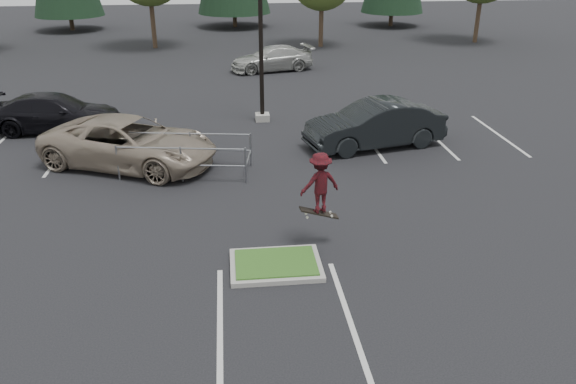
{
  "coord_description": "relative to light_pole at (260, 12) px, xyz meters",
  "views": [
    {
      "loc": [
        -0.99,
        -11.6,
        7.3
      ],
      "look_at": [
        0.46,
        1.5,
        1.31
      ],
      "focal_mm": 35.0,
      "sensor_mm": 36.0,
      "label": 1
    }
  ],
  "objects": [
    {
      "name": "light_pole",
      "position": [
        0.0,
        0.0,
        0.0
      ],
      "size": [
        0.7,
        0.6,
        10.12
      ],
      "color": "gray",
      "rests_on": "ground"
    },
    {
      "name": "car_r_charc",
      "position": [
        4.0,
        -3.79,
        -3.69
      ],
      "size": [
        5.53,
        2.97,
        1.73
      ],
      "primitive_type": "imported",
      "rotation": [
        0.0,
        0.0,
        4.94
      ],
      "color": "black",
      "rests_on": "ground"
    },
    {
      "name": "cart_corral",
      "position": [
        -3.42,
        -5.62,
        -3.8
      ],
      "size": [
        4.43,
        2.17,
        1.2
      ],
      "rotation": [
        0.0,
        0.0,
        -0.16
      ],
      "color": "gray",
      "rests_on": "ground"
    },
    {
      "name": "grass_median",
      "position": [
        -0.5,
        -12.0,
        -4.48
      ],
      "size": [
        2.2,
        1.6,
        0.16
      ],
      "color": "gray",
      "rests_on": "ground"
    },
    {
      "name": "stall_lines",
      "position": [
        -1.85,
        -5.98,
        -4.56
      ],
      "size": [
        22.62,
        17.6,
        0.01
      ],
      "color": "beige",
      "rests_on": "ground"
    },
    {
      "name": "car_far_silver",
      "position": [
        1.32,
        10.0,
        -3.85
      ],
      "size": [
        5.24,
        3.08,
        1.43
      ],
      "primitive_type": "imported",
      "rotation": [
        0.0,
        0.0,
        4.94
      ],
      "color": "#B0B1AB",
      "rests_on": "ground"
    },
    {
      "name": "car_l_black",
      "position": [
        -8.5,
        -0.5,
        -3.8
      ],
      "size": [
        5.37,
        2.46,
        1.52
      ],
      "primitive_type": "imported",
      "rotation": [
        0.0,
        0.0,
        1.51
      ],
      "color": "black",
      "rests_on": "ground"
    },
    {
      "name": "skateboarder",
      "position": [
        0.7,
        -11.0,
        -2.82
      ],
      "size": [
        1.14,
        0.83,
        1.8
      ],
      "rotation": [
        0.0,
        0.0,
        3.41
      ],
      "color": "black",
      "rests_on": "ground"
    },
    {
      "name": "car_l_tan",
      "position": [
        -5.0,
        -4.71,
        -3.72
      ],
      "size": [
        6.67,
        4.97,
        1.68
      ],
      "primitive_type": "imported",
      "rotation": [
        0.0,
        0.0,
        1.16
      ],
      "color": "gray",
      "rests_on": "ground"
    },
    {
      "name": "ground",
      "position": [
        -0.5,
        -12.0,
        -4.56
      ],
      "size": [
        120.0,
        120.0,
        0.0
      ],
      "primitive_type": "plane",
      "color": "black",
      "rests_on": "ground"
    }
  ]
}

